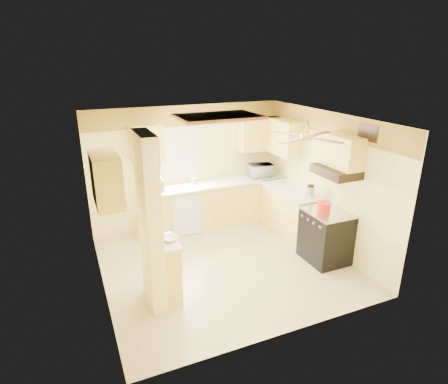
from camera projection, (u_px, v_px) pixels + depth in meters
name	position (u px, v px, depth m)	size (l,w,h in m)	color
floor	(225.00, 264.00, 6.49)	(4.00, 4.00, 0.00)	beige
ceiling	(225.00, 119.00, 5.63)	(4.00, 4.00, 0.00)	white
wall_back	(188.00, 167.00, 7.70)	(4.00, 4.00, 0.00)	#FEEF9B
wall_front	(289.00, 248.00, 4.42)	(4.00, 4.00, 0.00)	#FEEF9B
wall_left	(96.00, 216.00, 5.31)	(3.80, 3.80, 0.00)	#FEEF9B
wall_right	(325.00, 181.00, 6.81)	(3.80, 3.80, 0.00)	#FEEF9B
wallpaper_border	(186.00, 116.00, 7.32)	(4.00, 0.02, 0.40)	gold
partition_column	(150.00, 224.00, 5.08)	(0.20, 0.70, 2.50)	#FEEF9B
partition_ledge	(169.00, 271.00, 5.44)	(0.25, 0.55, 0.90)	#E5D35D
ledge_top	(167.00, 242.00, 5.28)	(0.28, 0.58, 0.04)	silver
lower_cabinets_back	(216.00, 204.00, 7.90)	(3.00, 0.60, 0.90)	#E5D35D
lower_cabinets_right	(290.00, 212.00, 7.49)	(0.60, 1.40, 0.90)	#E5D35D
countertop_back	(216.00, 183.00, 7.73)	(3.04, 0.64, 0.04)	silver
countertop_right	(291.00, 190.00, 7.32)	(0.64, 1.44, 0.04)	silver
dishwasher_panel	(187.00, 216.00, 7.36)	(0.58, 0.02, 0.80)	white
window	(176.00, 154.00, 7.49)	(0.92, 0.02, 1.02)	white
upper_cab_back_left	(147.00, 143.00, 7.03)	(0.60, 0.35, 0.70)	#E5D35D
upper_cab_back_right	(259.00, 134.00, 7.92)	(0.90, 0.35, 0.70)	#E5D35D
upper_cab_right	(282.00, 137.00, 7.62)	(0.35, 1.00, 0.70)	#E5D35D
upper_cab_left_wall	(106.00, 180.00, 4.96)	(0.35, 0.75, 0.70)	#E5D35D
upper_cab_over_stove	(342.00, 151.00, 6.03)	(0.35, 0.76, 0.52)	#E5D35D
stove	(326.00, 236.00, 6.48)	(0.68, 0.77, 0.92)	black
range_hood	(336.00, 171.00, 6.11)	(0.50, 0.76, 0.14)	black
poster_menu	(155.00, 181.00, 4.92)	(0.02, 0.42, 0.57)	black
poster_nashville	(158.00, 226.00, 5.14)	(0.02, 0.42, 0.57)	black
ceiling_light_panel	(218.00, 117.00, 6.12)	(1.35, 0.95, 0.06)	brown
ceiling_fan	(306.00, 136.00, 5.48)	(1.15, 1.15, 0.26)	gold
vent_grate	(368.00, 133.00, 5.67)	(0.02, 0.40, 0.25)	black
microwave	(261.00, 170.00, 8.06)	(0.49, 0.33, 0.27)	white
bowl	(170.00, 239.00, 5.28)	(0.22, 0.22, 0.05)	white
dutch_oven	(324.00, 207.00, 6.33)	(0.24, 0.24, 0.16)	red
kettle	(310.00, 192.00, 6.86)	(0.16, 0.16, 0.25)	silver
dish_rack	(154.00, 186.00, 7.25)	(0.39, 0.29, 0.22)	tan
utensil_crock	(194.00, 181.00, 7.63)	(0.09, 0.09, 0.19)	white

